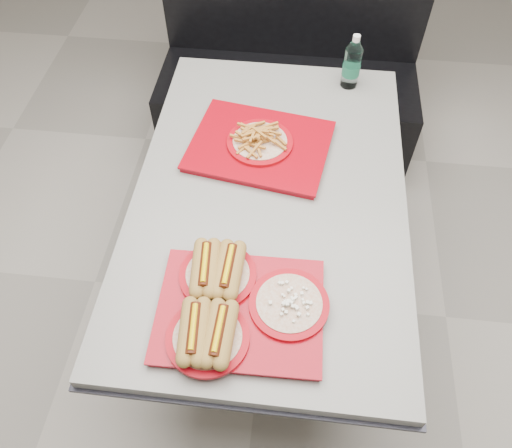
# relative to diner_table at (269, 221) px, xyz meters

# --- Properties ---
(ground) EXTENTS (6.00, 6.00, 0.00)m
(ground) POSITION_rel_diner_table_xyz_m (0.00, 0.00, -0.58)
(ground) COLOR #A09A90
(ground) RESTS_ON ground
(diner_table) EXTENTS (0.92, 1.42, 0.75)m
(diner_table) POSITION_rel_diner_table_xyz_m (0.00, 0.00, 0.00)
(diner_table) COLOR black
(diner_table) RESTS_ON ground
(booth_bench) EXTENTS (1.30, 0.57, 1.35)m
(booth_bench) POSITION_rel_diner_table_xyz_m (0.00, 1.09, -0.18)
(booth_bench) COLOR black
(booth_bench) RESTS_ON ground
(tray_near) EXTENTS (0.48, 0.42, 0.10)m
(tray_near) POSITION_rel_diner_table_xyz_m (-0.06, -0.45, 0.20)
(tray_near) COLOR #980410
(tray_near) RESTS_ON diner_table
(tray_far) EXTENTS (0.53, 0.45, 0.09)m
(tray_far) POSITION_rel_diner_table_xyz_m (-0.05, 0.19, 0.19)
(tray_far) COLOR #980410
(tray_far) RESTS_ON diner_table
(water_bottle) EXTENTS (0.07, 0.07, 0.22)m
(water_bottle) POSITION_rel_diner_table_xyz_m (0.26, 0.59, 0.26)
(water_bottle) COLOR silver
(water_bottle) RESTS_ON diner_table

